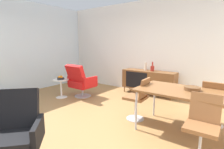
# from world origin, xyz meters

# --- Properties ---
(ground_plane) EXTENTS (8.32, 8.32, 0.00)m
(ground_plane) POSITION_xyz_m (0.00, 0.00, 0.00)
(ground_plane) COLOR #9E7242
(wall_back) EXTENTS (6.80, 0.12, 2.80)m
(wall_back) POSITION_xyz_m (0.00, 2.60, 1.40)
(wall_back) COLOR white
(wall_back) RESTS_ON ground_plane
(wall_window_left) EXTENTS (0.12, 5.60, 2.80)m
(wall_window_left) POSITION_xyz_m (-3.20, 0.00, 1.40)
(wall_window_left) COLOR silver
(wall_window_left) RESTS_ON ground_plane
(sideboard) EXTENTS (1.60, 0.45, 0.72)m
(sideboard) POSITION_xyz_m (0.11, 2.30, 0.44)
(sideboard) COLOR brown
(sideboard) RESTS_ON ground_plane
(vase_cobalt) EXTENTS (0.11, 0.11, 0.27)m
(vase_cobalt) POSITION_xyz_m (0.22, 2.30, 0.81)
(vase_cobalt) COLOR maroon
(vase_cobalt) RESTS_ON sideboard
(vase_sculptural_dark) EXTENTS (0.07, 0.07, 0.24)m
(vase_sculptural_dark) POSITION_xyz_m (0.00, 2.30, 0.84)
(vase_sculptural_dark) COLOR beige
(vase_sculptural_dark) RESTS_ON sideboard
(dining_table) EXTENTS (1.60, 0.90, 0.74)m
(dining_table) POSITION_xyz_m (1.62, 0.52, 0.70)
(dining_table) COLOR brown
(dining_table) RESTS_ON ground_plane
(wooden_bowl_on_table) EXTENTS (0.26, 0.26, 0.06)m
(wooden_bowl_on_table) POSITION_xyz_m (1.68, 0.61, 0.77)
(wooden_bowl_on_table) COLOR brown
(wooden_bowl_on_table) RESTS_ON dining_table
(dining_chair_back_right) EXTENTS (0.42, 0.44, 0.86)m
(dining_chair_back_right) POSITION_xyz_m (1.97, 1.08, 0.47)
(dining_chair_back_right) COLOR brown
(dining_chair_back_right) RESTS_ON ground_plane
(dining_chair_near_window) EXTENTS (0.45, 0.43, 0.86)m
(dining_chair_near_window) POSITION_xyz_m (0.73, 0.52, 0.47)
(dining_chair_near_window) COLOR brown
(dining_chair_near_window) RESTS_ON ground_plane
(dining_chair_front_right) EXTENTS (0.41, 0.43, 0.86)m
(dining_chair_front_right) POSITION_xyz_m (1.97, -0.04, 0.47)
(dining_chair_front_right) COLOR brown
(dining_chair_front_right) RESTS_ON ground_plane
(lounge_chair_red) EXTENTS (0.73, 0.66, 0.95)m
(lounge_chair_red) POSITION_xyz_m (-1.33, 0.92, 0.47)
(lounge_chair_red) COLOR red
(lounge_chair_red) RESTS_ON ground_plane
(armchair_black_shell) EXTENTS (0.91, 0.91, 0.95)m
(armchair_black_shell) POSITION_xyz_m (0.16, -1.63, 0.47)
(armchair_black_shell) COLOR black
(armchair_black_shell) RESTS_ON ground_plane
(side_table_round) EXTENTS (0.44, 0.44, 0.52)m
(side_table_round) POSITION_xyz_m (-1.74, 0.55, 0.32)
(side_table_round) COLOR white
(side_table_round) RESTS_ON ground_plane
(fruit_bowl) EXTENTS (0.20, 0.20, 0.11)m
(fruit_bowl) POSITION_xyz_m (-1.74, 0.55, 0.56)
(fruit_bowl) COLOR #262628
(fruit_bowl) RESTS_ON side_table_round
(magazine_stack) EXTENTS (0.32, 0.41, 0.25)m
(magazine_stack) POSITION_xyz_m (-2.77, -0.47, 0.12)
(magazine_stack) COLOR #99668C
(magazine_stack) RESTS_ON ground_plane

